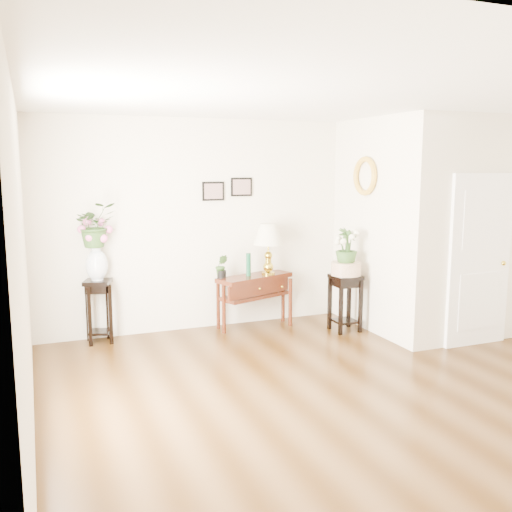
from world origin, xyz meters
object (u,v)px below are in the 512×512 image
plant_stand_b (345,303)px  table_lamp (268,249)px  console_table (255,301)px  plant_stand_a (99,311)px

plant_stand_b → table_lamp: bearing=145.0°
console_table → plant_stand_a: bearing=157.8°
table_lamp → plant_stand_a: bearing=177.7°
plant_stand_a → plant_stand_b: size_ratio=1.05×
console_table → plant_stand_b: bearing=-49.2°
table_lamp → plant_stand_b: table_lamp is taller
console_table → plant_stand_a: plant_stand_a is taller
console_table → plant_stand_b: (1.06, -0.60, 0.02)m
plant_stand_a → plant_stand_b: plant_stand_a is taller
plant_stand_b → plant_stand_a: bearing=167.5°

